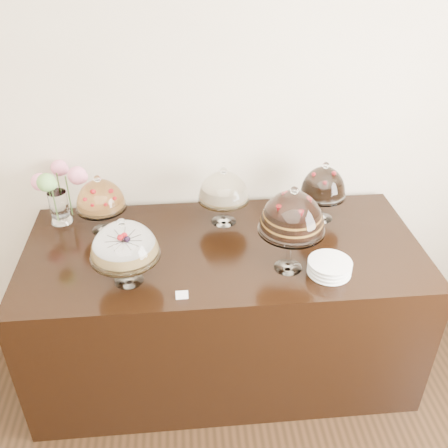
{
  "coord_description": "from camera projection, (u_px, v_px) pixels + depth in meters",
  "views": [
    {
      "loc": [
        0.05,
        0.2,
        2.5
      ],
      "look_at": [
        0.25,
        2.4,
        1.08
      ],
      "focal_mm": 40.0,
      "sensor_mm": 36.0,
      "label": 1
    }
  ],
  "objects": [
    {
      "name": "cake_stand_fruit_tart",
      "position": [
        100.0,
        197.0,
        2.79
      ],
      "size": [
        0.28,
        0.28,
        0.35
      ],
      "color": "white",
      "rests_on": "display_counter"
    },
    {
      "name": "cake_stand_cheesecake",
      "position": [
        224.0,
        189.0,
        2.87
      ],
      "size": [
        0.3,
        0.3,
        0.36
      ],
      "color": "white",
      "rests_on": "display_counter"
    },
    {
      "name": "display_counter",
      "position": [
        223.0,
        307.0,
        3.01
      ],
      "size": [
        2.2,
        1.0,
        0.9
      ],
      "primitive_type": "cube",
      "color": "black",
      "rests_on": "ground"
    },
    {
      "name": "price_card_left",
      "position": [
        182.0,
        295.0,
        2.39
      ],
      "size": [
        0.06,
        0.02,
        0.04
      ],
      "primitive_type": "cube",
      "rotation": [
        -0.21,
        0.0,
        0.01
      ],
      "color": "white",
      "rests_on": "display_counter"
    },
    {
      "name": "wall_back",
      "position": [
        171.0,
        109.0,
        2.88
      ],
      "size": [
        5.0,
        0.04,
        3.0
      ],
      "primitive_type": "cube",
      "color": "beige",
      "rests_on": "ground"
    },
    {
      "name": "cake_stand_dark_choco",
      "position": [
        324.0,
        184.0,
        2.9
      ],
      "size": [
        0.27,
        0.27,
        0.37
      ],
      "color": "white",
      "rests_on": "display_counter"
    },
    {
      "name": "flower_vase",
      "position": [
        58.0,
        188.0,
        2.87
      ],
      "size": [
        0.32,
        0.36,
        0.38
      ],
      "color": "white",
      "rests_on": "display_counter"
    },
    {
      "name": "cake_stand_choco_layer",
      "position": [
        292.0,
        215.0,
        2.43
      ],
      "size": [
        0.33,
        0.33,
        0.48
      ],
      "color": "white",
      "rests_on": "display_counter"
    },
    {
      "name": "plate_stack",
      "position": [
        329.0,
        267.0,
        2.55
      ],
      "size": [
        0.22,
        0.22,
        0.07
      ],
      "color": "white",
      "rests_on": "display_counter"
    },
    {
      "name": "cake_stand_sugar_sponge",
      "position": [
        124.0,
        243.0,
        2.39
      ],
      "size": [
        0.34,
        0.34,
        0.37
      ],
      "color": "white",
      "rests_on": "display_counter"
    }
  ]
}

